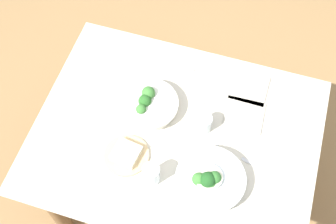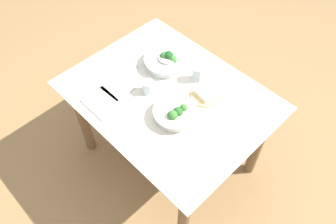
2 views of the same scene
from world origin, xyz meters
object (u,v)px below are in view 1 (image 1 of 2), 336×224
Objects in this scene: water_glass_side at (151,174)px; napkin_folded_upper at (244,86)px; table_knife_left at (198,86)px; fork_by_far_bowl at (252,164)px; bread_side_plate at (126,154)px; napkin_folded_lower at (244,115)px; broccoli_bowl_far at (210,180)px; broccoli_bowl_near at (149,105)px; water_glass_center at (204,123)px; fork_by_near_bowl at (226,139)px.

water_glass_side is 0.46× the size of napkin_folded_upper.
fork_by_far_bowl is at bearing -163.10° from table_knife_left.
water_glass_side is at bearing 153.49° from bread_side_plate.
bread_side_plate is 0.92× the size of table_knife_left.
napkin_folded_lower is at bearing -126.21° from water_glass_side.
broccoli_bowl_far reaches higher than napkin_folded_lower.
water_glass_side is 0.93× the size of fork_by_far_bowl.
bread_side_plate reaches higher than napkin_folded_lower.
table_knife_left is at bearing -97.05° from water_glass_side.
broccoli_bowl_far is 1.10× the size of broccoli_bowl_near.
water_glass_center is (-0.25, 0.02, 0.01)m from broccoli_bowl_near.
fork_by_near_bowl is 0.14m from napkin_folded_lower.
water_glass_center reaches higher than fork_by_near_bowl.
bread_side_plate is 0.51m from fork_by_far_bowl.
napkin_folded_lower is (-0.03, 0.14, 0.00)m from napkin_folded_upper.
table_knife_left is (-0.19, -0.41, -0.01)m from bread_side_plate.
bread_side_plate reaches higher than napkin_folded_upper.
broccoli_bowl_far is 2.64× the size of fork_by_far_bowl.
water_glass_side reaches higher than napkin_folded_upper.
bread_side_plate is 0.42m from fork_by_near_bowl.
bread_side_plate is (0.35, -0.02, -0.02)m from broccoli_bowl_far.
fork_by_far_bowl is at bearing -166.95° from bread_side_plate.
fork_by_far_bowl is at bearing -154.01° from water_glass_side.
water_glass_center is 0.40× the size of table_knife_left.
table_knife_left is (0.18, -0.21, -0.00)m from fork_by_near_bowl.
bread_side_plate reaches higher than table_knife_left.
napkin_folded_lower reaches higher than fork_by_near_bowl.
broccoli_bowl_far is 1.37× the size of table_knife_left.
fork_by_far_bowl is 0.37m from napkin_folded_upper.
broccoli_bowl_far reaches higher than broccoli_bowl_near.
napkin_folded_upper is at bearing -147.51° from broccoli_bowl_near.
water_glass_center is at bearing 175.33° from broccoli_bowl_near.
broccoli_bowl_near reaches higher than water_glass_center.
fork_by_near_bowl and table_knife_left have the same top height.
fork_by_far_bowl is 0.43m from table_knife_left.
fork_by_near_bowl is 0.41× the size of table_knife_left.
water_glass_center is 0.26m from fork_by_far_bowl.
water_glass_center is 0.12m from fork_by_near_bowl.
bread_side_plate is at bearing 125.99° from table_knife_left.
water_glass_center is 0.21m from table_knife_left.
table_knife_left is 0.94× the size of napkin_folded_upper.
water_glass_side is at bearing 12.28° from broccoli_bowl_far.
water_glass_side is (-0.11, 0.30, 0.02)m from broccoli_bowl_near.
table_knife_left is at bearing -68.18° from water_glass_center.
broccoli_bowl_far is 0.35m from napkin_folded_lower.
water_glass_side is at bearing 64.72° from napkin_folded_upper.
napkin_folded_upper and napkin_folded_lower have the same top height.
broccoli_bowl_near is at bearing 105.51° from table_knife_left.
broccoli_bowl_near is 1.50× the size of napkin_folded_lower.
water_glass_side is at bearing 53.79° from napkin_folded_lower.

